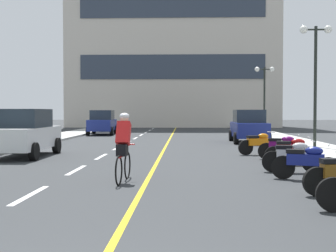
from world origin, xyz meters
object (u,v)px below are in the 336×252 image
object	(u,v)px
street_lamp_mid	(316,59)
motorcycle_6	(282,147)
street_lamp_far	(264,84)
motorcycle_5	(292,150)
motorcycle_4	(293,156)
cyclist_rider	(123,146)
parked_car_near	(24,133)
motorcycle_7	(259,143)
motorcycle_3	(306,161)
parked_car_mid	(249,126)
parked_car_far	(102,122)

from	to	relation	value
street_lamp_mid	motorcycle_6	bearing A→B (deg)	-117.47
street_lamp_far	motorcycle_5	world-z (taller)	street_lamp_far
motorcycle_4	cyclist_rider	xyz separation A→B (m)	(-4.56, -1.83, 0.41)
parked_car_near	cyclist_rider	bearing A→B (deg)	-52.60
motorcycle_6	motorcycle_7	distance (m)	2.01
motorcycle_3	street_lamp_far	bearing A→B (deg)	82.72
street_lamp_mid	motorcycle_7	world-z (taller)	street_lamp_mid
motorcycle_5	cyclist_rider	size ratio (longest dim) A/B	0.96
motorcycle_4	parked_car_near	bearing A→B (deg)	155.31
motorcycle_4	cyclist_rider	world-z (taller)	cyclist_rider
parked_car_mid	motorcycle_5	xyz separation A→B (m)	(-0.11, -10.62, -0.44)
street_lamp_mid	motorcycle_4	xyz separation A→B (m)	(-2.90, -8.11, -3.64)
motorcycle_5	parked_car_mid	bearing A→B (deg)	89.41
motorcycle_6	street_lamp_far	bearing A→B (deg)	82.15
parked_car_mid	cyclist_rider	world-z (taller)	parked_car_mid
cyclist_rider	parked_car_far	bearing A→B (deg)	101.60
parked_car_far	motorcycle_3	world-z (taller)	parked_car_far
motorcycle_3	motorcycle_6	world-z (taller)	same
parked_car_near	motorcycle_6	size ratio (longest dim) A/B	2.56
parked_car_mid	cyclist_rider	distance (m)	15.16
motorcycle_3	motorcycle_4	distance (m)	1.42
street_lamp_mid	parked_car_far	size ratio (longest dim) A/B	1.29
motorcycle_3	cyclist_rider	bearing A→B (deg)	-174.91
motorcycle_3	parked_car_far	bearing A→B (deg)	112.50
motorcycle_7	street_lamp_mid	bearing A→B (deg)	43.47
motorcycle_6	motorcycle_4	bearing A→B (deg)	-97.09
street_lamp_far	motorcycle_5	xyz separation A→B (m)	(-2.48, -19.37, -3.27)
street_lamp_far	motorcycle_7	distance (m)	16.56
motorcycle_5	motorcycle_6	world-z (taller)	same
motorcycle_6	street_lamp_mid	bearing A→B (deg)	62.53
street_lamp_mid	motorcycle_5	bearing A→B (deg)	-111.80
parked_car_far	motorcycle_7	distance (m)	17.97
street_lamp_far	motorcycle_4	bearing A→B (deg)	-97.73
street_lamp_mid	motorcycle_4	world-z (taller)	street_lamp_mid
street_lamp_mid	parked_car_mid	xyz separation A→B (m)	(-2.40, 4.35, -3.20)
motorcycle_5	motorcycle_4	bearing A→B (deg)	-102.17
parked_car_mid	cyclist_rider	size ratio (longest dim) A/B	2.38
street_lamp_mid	street_lamp_far	world-z (taller)	street_lamp_mid
parked_car_far	motorcycle_6	xyz separation A→B (m)	(9.61, -17.43, -0.44)
street_lamp_far	motorcycle_3	world-z (taller)	street_lamp_far
street_lamp_mid	motorcycle_5	xyz separation A→B (m)	(-2.51, -6.27, -3.64)
street_lamp_mid	motorcycle_6	world-z (taller)	street_lamp_mid
street_lamp_far	street_lamp_mid	bearing A→B (deg)	-89.90
motorcycle_4	motorcycle_7	bearing A→B (deg)	91.16
motorcycle_5	street_lamp_mid	bearing A→B (deg)	68.20
parked_car_near	motorcycle_6	xyz separation A→B (m)	(9.60, -0.91, -0.44)
motorcycle_4	motorcycle_5	distance (m)	1.88
street_lamp_mid	parked_car_mid	world-z (taller)	street_lamp_mid
parked_car_near	motorcycle_7	world-z (taller)	parked_car_near
motorcycle_4	parked_car_mid	bearing A→B (deg)	87.68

